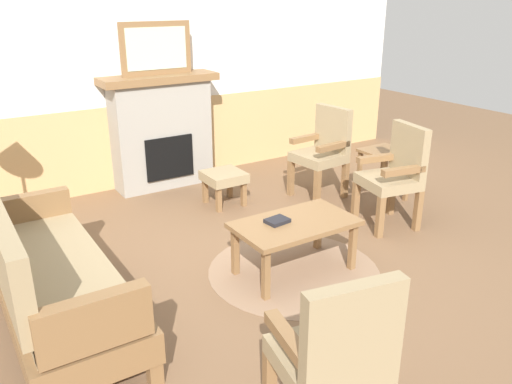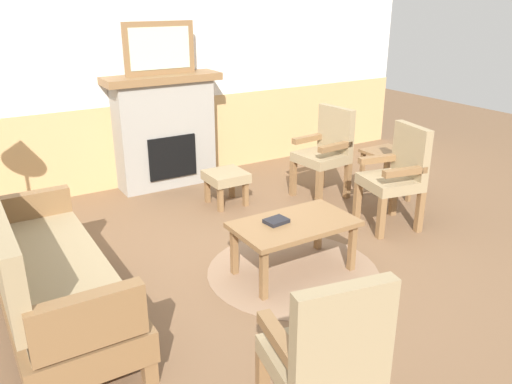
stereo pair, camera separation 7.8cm
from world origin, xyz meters
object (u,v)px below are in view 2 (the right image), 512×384
object	(u,v)px
fireplace	(165,130)
couch	(48,275)
armchair_front_left	(327,355)
book_on_table	(276,221)
armchair_near_fireplace	(398,172)
framed_picture	(159,48)
side_table	(387,161)
footstool	(226,179)
coffee_table	(294,228)
armchair_by_window_left	(326,149)

from	to	relation	value
fireplace	couch	size ratio (longest dim) A/B	0.72
couch	armchair_front_left	size ratio (longest dim) A/B	1.84
couch	book_on_table	size ratio (longest dim) A/B	10.29
book_on_table	armchair_near_fireplace	distance (m)	1.50
framed_picture	side_table	bearing A→B (deg)	-42.63
footstool	coffee_table	bearing A→B (deg)	-98.43
footstool	armchair_by_window_left	size ratio (longest dim) A/B	0.41
footstool	fireplace	bearing A→B (deg)	108.15
fireplace	framed_picture	xyz separation A→B (m)	(0.00, 0.00, 0.91)
framed_picture	coffee_table	bearing A→B (deg)	-88.49
fireplace	armchair_by_window_left	size ratio (longest dim) A/B	1.33
book_on_table	side_table	distance (m)	2.03
framed_picture	armchair_near_fireplace	size ratio (longest dim) A/B	0.82
footstool	armchair_front_left	world-z (taller)	armchair_front_left
framed_picture	side_table	xyz separation A→B (m)	(1.83, -1.69, -1.13)
footstool	armchair_front_left	distance (m)	3.26
book_on_table	footstool	size ratio (longest dim) A/B	0.44
coffee_table	side_table	xyz separation A→B (m)	(1.77, 0.78, 0.05)
book_on_table	armchair_by_window_left	bearing A→B (deg)	39.29
book_on_table	armchair_by_window_left	world-z (taller)	armchair_by_window_left
fireplace	framed_picture	bearing A→B (deg)	90.00
side_table	coffee_table	bearing A→B (deg)	-156.20
footstool	side_table	xyz separation A→B (m)	(1.54, -0.78, 0.15)
framed_picture	armchair_front_left	distance (m)	4.17
armchair_by_window_left	fireplace	bearing A→B (deg)	137.36
armchair_near_fireplace	couch	bearing A→B (deg)	-179.63
framed_picture	couch	bearing A→B (deg)	-127.68
framed_picture	armchair_by_window_left	world-z (taller)	framed_picture
armchair_by_window_left	armchair_near_fireplace	bearing A→B (deg)	-86.10
footstool	armchair_front_left	size ratio (longest dim) A/B	0.41
couch	book_on_table	bearing A→B (deg)	-5.49
framed_picture	armchair_by_window_left	size ratio (longest dim) A/B	0.82
armchair_near_fireplace	armchair_front_left	bearing A→B (deg)	-142.16
book_on_table	couch	bearing A→B (deg)	174.51
framed_picture	armchair_front_left	xyz separation A→B (m)	(-0.81, -3.96, -1.02)
armchair_near_fireplace	armchair_front_left	xyz separation A→B (m)	(-2.23, -1.73, 0.00)
couch	side_table	bearing A→B (deg)	8.90
book_on_table	coffee_table	bearing A→B (deg)	-25.09
coffee_table	couch	bearing A→B (deg)	173.00
book_on_table	armchair_front_left	size ratio (longest dim) A/B	0.18
couch	coffee_table	world-z (taller)	couch
armchair_near_fireplace	armchair_front_left	size ratio (longest dim) A/B	1.00
fireplace	couch	xyz separation A→B (m)	(-1.73, -2.25, -0.26)
coffee_table	armchair_front_left	world-z (taller)	armchair_front_left
armchair_near_fireplace	book_on_table	bearing A→B (deg)	-173.06
footstool	framed_picture	bearing A→B (deg)	108.14
book_on_table	fireplace	bearing A→B (deg)	88.46
fireplace	armchair_front_left	xyz separation A→B (m)	(-0.81, -3.96, -0.11)
footstool	armchair_near_fireplace	size ratio (longest dim) A/B	0.41
fireplace	armchair_by_window_left	bearing A→B (deg)	-42.64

